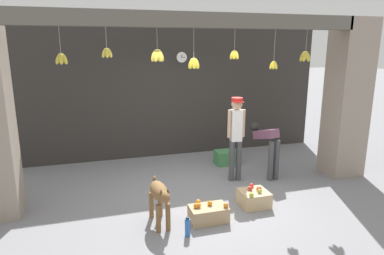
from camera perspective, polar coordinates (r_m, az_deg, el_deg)
The scene contains 12 objects.
ground_plane at distance 6.11m, azimuth 1.03°, elevation -11.64°, with size 60.00×60.00×0.00m, color gray.
shop_back_wall at distance 8.08m, azimuth -4.46°, elevation 6.09°, with size 7.67×0.12×3.11m, color #2D2B28.
shop_pillar_right at distance 7.46m, azimuth 24.43°, elevation 4.29°, with size 0.70×0.60×3.11m, color gray.
storefront_awning at distance 5.65m, azimuth 0.85°, elevation 17.02°, with size 5.77×0.30×0.93m.
dog at distance 5.10m, azimuth -5.43°, elevation -11.14°, with size 0.27×0.86×0.69m.
shopkeeper at distance 6.59m, azimuth 7.35°, elevation -0.86°, with size 0.34×0.28×1.65m.
worker_stooping at distance 6.99m, azimuth 12.42°, elevation -2.62°, with size 0.34×0.79×1.04m.
fruit_crate_oranges at distance 5.33m, azimuth 2.74°, elevation -14.11°, with size 0.57×0.35×0.31m.
fruit_crate_apples at distance 5.88m, azimuth 10.28°, elevation -11.47°, with size 0.46×0.44×0.32m.
produce_box_green at distance 7.71m, azimuth 5.79°, elevation -4.98°, with size 0.50×0.35×0.31m, color #42844C.
water_bottle at distance 4.96m, azimuth -0.75°, elevation -16.26°, with size 0.08×0.08×0.29m.
wall_clock at distance 8.03m, azimuth -1.74°, elevation 11.63°, with size 0.26×0.03×0.26m.
Camera 1 is at (-1.67, -5.26, 2.60)m, focal length 32.00 mm.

